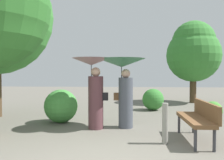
# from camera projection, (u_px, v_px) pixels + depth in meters

# --- Properties ---
(person_left) EXTENTS (1.00, 1.00, 1.83)m
(person_left) POSITION_uv_depth(u_px,v_px,m) (94.00, 83.00, 5.95)
(person_left) COLOR #563338
(person_left) RESTS_ON ground
(person_right) EXTENTS (1.26, 1.26, 1.82)m
(person_right) POSITION_uv_depth(u_px,v_px,m) (123.00, 77.00, 6.06)
(person_right) COLOR #474C56
(person_right) RESTS_ON ground
(park_bench) EXTENTS (0.49, 1.50, 0.83)m
(park_bench) POSITION_uv_depth(u_px,v_px,m) (198.00, 117.00, 4.88)
(park_bench) COLOR #38383D
(park_bench) RESTS_ON ground
(tree_near_right) EXTENTS (2.55, 2.55, 3.92)m
(tree_near_right) POSITION_uv_depth(u_px,v_px,m) (193.00, 51.00, 11.04)
(tree_near_right) COLOR #4C3823
(tree_near_right) RESTS_ON ground
(bush_path_right) EXTENTS (0.96, 0.96, 0.96)m
(bush_path_right) POSITION_uv_depth(u_px,v_px,m) (61.00, 106.00, 6.69)
(bush_path_right) COLOR #428C3D
(bush_path_right) RESTS_ON ground
(bush_behind_bench) EXTENTS (0.57, 0.57, 0.57)m
(bush_behind_bench) POSITION_uv_depth(u_px,v_px,m) (213.00, 110.00, 7.11)
(bush_behind_bench) COLOR #4C9338
(bush_behind_bench) RESTS_ON ground
(bush_far_side) EXTENTS (0.83, 0.83, 0.83)m
(bush_far_side) POSITION_uv_depth(u_px,v_px,m) (153.00, 99.00, 8.91)
(bush_far_side) COLOR #387F33
(bush_far_side) RESTS_ON ground
(path_marker_post) EXTENTS (0.12, 0.12, 0.83)m
(path_marker_post) POSITION_uv_depth(u_px,v_px,m) (165.00, 123.00, 4.69)
(path_marker_post) COLOR gray
(path_marker_post) RESTS_ON ground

